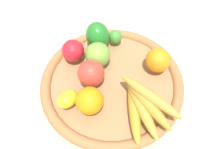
% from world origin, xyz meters
% --- Properties ---
extents(ground_plane, '(2.40, 2.40, 0.00)m').
position_xyz_m(ground_plane, '(0.00, 0.00, 0.00)').
color(ground_plane, '#B9AE9B').
rests_on(ground_plane, ground).
extents(basket, '(0.43, 0.43, 0.04)m').
position_xyz_m(basket, '(0.00, 0.00, 0.02)').
color(basket, '#9D764E').
rests_on(basket, ground_plane).
extents(banana_bunch, '(0.16, 0.19, 0.07)m').
position_xyz_m(banana_bunch, '(0.03, 0.13, 0.07)').
color(banana_bunch, '#B68E2C').
rests_on(banana_bunch, basket).
extents(lemon_0, '(0.06, 0.05, 0.05)m').
position_xyz_m(lemon_0, '(0.14, -0.04, 0.06)').
color(lemon_0, yellow).
rests_on(lemon_0, basket).
extents(apple_0, '(0.11, 0.11, 0.08)m').
position_xyz_m(apple_0, '(-0.02, -0.07, 0.07)').
color(apple_0, '#77A540').
rests_on(apple_0, basket).
extents(apple_1, '(0.11, 0.11, 0.08)m').
position_xyz_m(apple_1, '(0.04, -0.04, 0.07)').
color(apple_1, '#C73D33').
rests_on(apple_1, basket).
extents(bell_pepper, '(0.10, 0.10, 0.09)m').
position_xyz_m(bell_pepper, '(-0.07, -0.12, 0.08)').
color(bell_pepper, '#227928').
rests_on(bell_pepper, basket).
extents(orange_1, '(0.10, 0.10, 0.07)m').
position_xyz_m(orange_1, '(-0.12, 0.08, 0.07)').
color(orange_1, orange).
rests_on(orange_1, basket).
extents(apple_2, '(0.08, 0.08, 0.07)m').
position_xyz_m(apple_2, '(0.02, -0.14, 0.07)').
color(apple_2, red).
rests_on(apple_2, basket).
extents(lime_0, '(0.06, 0.06, 0.04)m').
position_xyz_m(lime_0, '(-0.12, -0.09, 0.06)').
color(lime_0, '#409034').
rests_on(lime_0, basket).
extents(orange_0, '(0.10, 0.10, 0.07)m').
position_xyz_m(orange_0, '(0.11, 0.02, 0.07)').
color(orange_0, orange).
rests_on(orange_0, basket).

